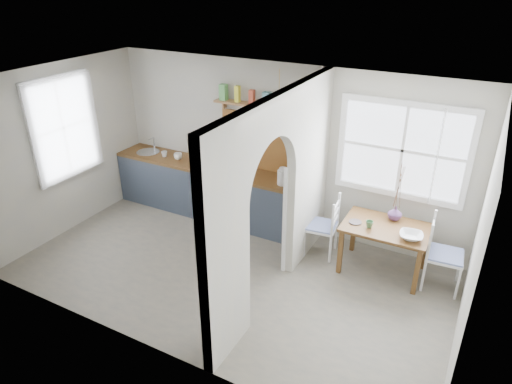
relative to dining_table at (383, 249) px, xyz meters
The scene contains 26 objects.
floor 2.13m from the dining_table, 150.33° to the right, with size 5.80×3.20×0.01m, color gray.
ceiling 3.08m from the dining_table, 150.33° to the right, with size 5.80×3.20×0.01m, color beige.
walls 2.30m from the dining_table, 150.33° to the right, with size 5.81×3.21×2.60m.
partition 1.85m from the dining_table, 138.89° to the right, with size 0.12×3.20×2.60m.
kitchen_window 4.98m from the dining_table, 167.51° to the right, with size 0.10×1.16×1.50m, color white, non-canonical shape.
nook_window 1.35m from the dining_table, 92.79° to the left, with size 1.76×0.10×1.30m, color white, non-canonical shape.
counter 2.97m from the dining_table, behind, with size 3.50×0.60×0.90m.
sink 4.30m from the dining_table, behind, with size 0.40×0.40×0.02m, color silver.
backsplash 2.32m from the dining_table, 165.23° to the left, with size 1.65×0.03×0.90m, color #9B5621.
shelf 2.65m from the dining_table, 167.49° to the left, with size 1.75×0.20×0.21m.
pendant_lamp 2.27m from the dining_table, behind, with size 0.26×0.26×0.16m, color beige.
utensil_rail 1.64m from the dining_table, behind, with size 0.02×0.02×0.50m, color silver.
dining_table is the anchor object (origin of this frame).
chair_left 0.92m from the dining_table, behind, with size 0.43×0.43×0.93m, color white, non-canonical shape.
chair_right 0.79m from the dining_table, ahead, with size 0.45×0.45×0.99m, color white, non-canonical shape.
kettle 1.75m from the dining_table, behind, with size 0.22×0.18×0.27m, color silver, non-canonical shape.
mug_a 3.91m from the dining_table, behind, with size 0.10×0.10×0.09m, color silver.
mug_b 3.64m from the dining_table, behind, with size 0.14×0.14×0.11m, color white.
knife_block 3.38m from the dining_table, behind, with size 0.11×0.15×0.24m, color black.
jar 2.82m from the dining_table, behind, with size 0.09×0.09×0.14m, color olive.
towel_magenta 1.25m from the dining_table, behind, with size 0.02×0.03×0.51m, color #CA1A68.
towel_orange 1.25m from the dining_table, behind, with size 0.02×0.03×0.47m, color orange.
bowl 0.54m from the dining_table, 24.21° to the right, with size 0.29×0.29×0.07m, color white.
table_cup 0.46m from the dining_table, 146.29° to the right, with size 0.10×0.10×0.09m, color #48754B.
plate 0.54m from the dining_table, 166.65° to the right, with size 0.17×0.17×0.01m, color #3A302F.
vase 0.51m from the dining_table, 79.06° to the left, with size 0.19×0.19×0.20m, color #553363.
Camera 1 is at (2.76, -4.41, 3.79)m, focal length 32.00 mm.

